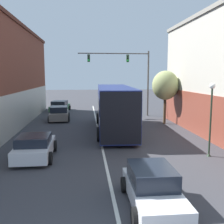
% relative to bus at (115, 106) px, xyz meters
% --- Properties ---
extents(lane_center_line, '(0.14, 40.43, 0.01)m').
position_rel_bus_xyz_m(lane_center_line, '(-1.32, -2.32, -2.02)').
color(lane_center_line, silver).
rests_on(lane_center_line, ground_plane).
extents(bus, '(3.23, 11.00, 3.62)m').
position_rel_bus_xyz_m(bus, '(0.00, 0.00, 0.00)').
color(bus, navy).
rests_on(bus, ground_plane).
extents(hatchback_foreground, '(1.90, 3.82, 1.33)m').
position_rel_bus_xyz_m(hatchback_foreground, '(-0.00, -12.45, -1.40)').
color(hatchback_foreground, silver).
rests_on(hatchback_foreground, ground_plane).
extents(parked_car_left_near, '(2.52, 4.44, 1.35)m').
position_rel_bus_xyz_m(parked_car_left_near, '(-5.64, 12.52, -1.39)').
color(parked_car_left_near, '#285633').
rests_on(parked_car_left_near, ground_plane).
extents(parked_car_left_mid, '(2.14, 3.88, 1.31)m').
position_rel_bus_xyz_m(parked_car_left_mid, '(-5.13, -6.70, -1.39)').
color(parked_car_left_mid, silver).
rests_on(parked_car_left_mid, ground_plane).
extents(parked_car_left_far, '(2.25, 3.99, 1.43)m').
position_rel_bus_xyz_m(parked_car_left_far, '(-5.05, 5.73, -1.35)').
color(parked_car_left_far, slate).
rests_on(parked_car_left_far, ground_plane).
extents(traffic_signal_gantry, '(7.83, 0.36, 7.19)m').
position_rel_bus_xyz_m(traffic_signal_gantry, '(2.42, 7.89, 3.13)').
color(traffic_signal_gantry, '#514C47').
rests_on(traffic_signal_gantry, ground_plane).
extents(street_lamp, '(0.33, 0.33, 4.12)m').
position_rel_bus_xyz_m(street_lamp, '(4.56, -7.30, 0.45)').
color(street_lamp, '#233323').
rests_on(street_lamp, ground_plane).
extents(street_tree_near, '(2.46, 2.21, 4.97)m').
position_rel_bus_xyz_m(street_tree_near, '(5.04, 2.81, 1.56)').
color(street_tree_near, '#4C3823').
rests_on(street_tree_near, ground_plane).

